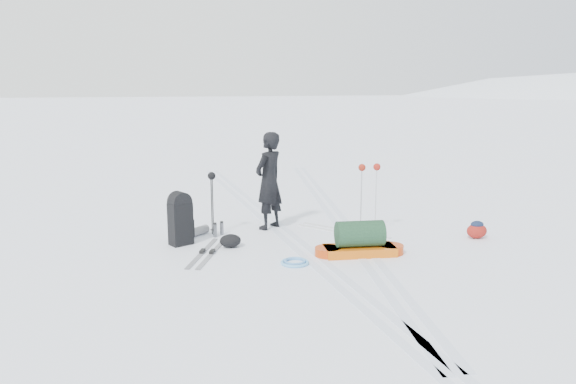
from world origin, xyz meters
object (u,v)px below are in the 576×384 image
skier (269,181)px  expedition_rucksack (183,219)px  ski_poles_black (212,184)px  pulk_sled (360,242)px

skier → expedition_rucksack: size_ratio=1.98×
ski_poles_black → skier: bearing=32.4°
skier → ski_poles_black: bearing=-30.2°
pulk_sled → expedition_rucksack: 3.26m
skier → ski_poles_black: size_ratio=1.58×
expedition_rucksack → ski_poles_black: bearing=12.4°
pulk_sled → ski_poles_black: bearing=146.1°
skier → expedition_rucksack: bearing=-19.2°
pulk_sled → expedition_rucksack: expedition_rucksack is taller
skier → expedition_rucksack: skier is taller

